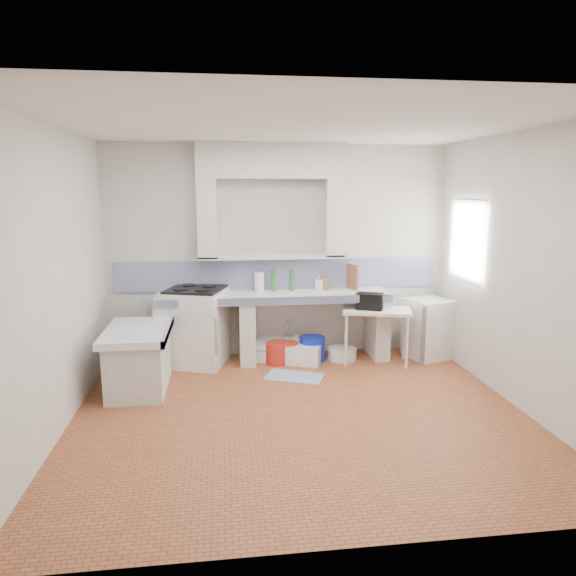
{
  "coord_description": "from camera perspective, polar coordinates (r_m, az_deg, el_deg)",
  "views": [
    {
      "loc": [
        -0.74,
        -4.82,
        2.22
      ],
      "look_at": [
        0.0,
        1.0,
        1.1
      ],
      "focal_mm": 32.3,
      "sensor_mm": 36.0,
      "label": 1
    }
  ],
  "objects": [
    {
      "name": "water_bottle_a",
      "position": [
        7.03,
        -0.25,
        -6.42
      ],
      "size": [
        0.09,
        0.09,
        0.27
      ],
      "primitive_type": "cylinder",
      "rotation": [
        0.0,
        0.0,
        -0.21
      ],
      "color": "silver",
      "rests_on": "ground"
    },
    {
      "name": "paper_towel",
      "position": [
        6.79,
        -3.2,
        0.67
      ],
      "size": [
        0.13,
        0.13,
        0.25
      ],
      "primitive_type": "cylinder",
      "rotation": [
        0.0,
        0.0,
        -0.07
      ],
      "color": "white",
      "rests_on": "counter_slab"
    },
    {
      "name": "soap_bottle",
      "position": [
        6.89,
        3.41,
        0.65
      ],
      "size": [
        0.1,
        0.1,
        0.21
      ],
      "primitive_type": "imported",
      "rotation": [
        0.0,
        0.0,
        -0.07
      ],
      "color": "white",
      "rests_on": "counter_slab"
    },
    {
      "name": "peninsula_top",
      "position": [
        6.0,
        -16.24,
        -4.69
      ],
      "size": [
        0.7,
        1.1,
        0.08
      ],
      "primitive_type": "cube",
      "color": "white",
      "rests_on": "ground"
    },
    {
      "name": "side_table",
      "position": [
        6.8,
        9.65,
        -5.23
      ],
      "size": [
        0.95,
        0.68,
        0.04
      ],
      "primitive_type": "cube",
      "rotation": [
        0.0,
        0.0,
        -0.25
      ],
      "color": "white",
      "rests_on": "ground"
    },
    {
      "name": "green_bottle_b",
      "position": [
        6.81,
        0.43,
        0.86
      ],
      "size": [
        0.07,
        0.07,
        0.28
      ],
      "primitive_type": "cylinder",
      "rotation": [
        0.0,
        0.0,
        0.09
      ],
      "color": "#2F732E",
      "rests_on": "counter_slab"
    },
    {
      "name": "water_bottle_b",
      "position": [
        7.03,
        0.99,
        -6.32
      ],
      "size": [
        0.08,
        0.08,
        0.3
      ],
      "primitive_type": "cylinder",
      "rotation": [
        0.0,
        0.0,
        -0.03
      ],
      "color": "silver",
      "rests_on": "ground"
    },
    {
      "name": "cutting_board",
      "position": [
        6.98,
        7.11,
        1.23
      ],
      "size": [
        0.11,
        0.24,
        0.34
      ],
      "primitive_type": "cube",
      "rotation": [
        0.0,
        0.0,
        0.36
      ],
      "color": "brown",
      "rests_on": "counter_slab"
    },
    {
      "name": "counter_pier_mid",
      "position": [
        6.77,
        -4.54,
        -4.72
      ],
      "size": [
        0.2,
        0.55,
        0.82
      ],
      "primitive_type": "cube",
      "color": "silver",
      "rests_on": "ground"
    },
    {
      "name": "stove",
      "position": [
        6.74,
        -10.01,
        -4.29
      ],
      "size": [
        0.85,
        0.84,
        0.97
      ],
      "primitive_type": "cube",
      "rotation": [
        0.0,
        0.0,
        -0.31
      ],
      "color": "white",
      "rests_on": "ground"
    },
    {
      "name": "wall_back",
      "position": [
        6.91,
        -1.05,
        4.0
      ],
      "size": [
        4.5,
        0.0,
        4.5
      ],
      "primitive_type": "plane",
      "rotation": [
        1.57,
        0.0,
        0.0
      ],
      "color": "silver",
      "rests_on": "ground"
    },
    {
      "name": "knife_block",
      "position": [
        6.9,
        4.08,
        0.54
      ],
      "size": [
        0.1,
        0.09,
        0.18
      ],
      "primitive_type": "cube",
      "rotation": [
        0.0,
        0.0,
        -0.18
      ],
      "color": "brown",
      "rests_on": "counter_slab"
    },
    {
      "name": "floor",
      "position": [
        5.36,
        1.39,
        -13.68
      ],
      "size": [
        4.5,
        4.5,
        0.0
      ],
      "primitive_type": "plane",
      "color": "#A1532F",
      "rests_on": "ground"
    },
    {
      "name": "basin_white",
      "position": [
        6.96,
        5.97,
        -7.2
      ],
      "size": [
        0.45,
        0.45,
        0.15
      ],
      "primitive_type": "cylinder",
      "rotation": [
        0.0,
        0.0,
        -0.19
      ],
      "color": "white",
      "rests_on": "ground"
    },
    {
      "name": "black_bag",
      "position": [
        6.67,
        8.97,
        -1.46
      ],
      "size": [
        0.38,
        0.31,
        0.21
      ],
      "primitive_type": "cube",
      "rotation": [
        0.0,
        0.0,
        -0.43
      ],
      "color": "black",
      "rests_on": "side_table"
    },
    {
      "name": "fridge",
      "position": [
        7.18,
        15.17,
        -4.31
      ],
      "size": [
        0.64,
        0.64,
        0.79
      ],
      "primitive_type": "cube",
      "rotation": [
        0.0,
        0.0,
        0.32
      ],
      "color": "white",
      "rests_on": "ground"
    },
    {
      "name": "alcove_mass",
      "position": [
        6.73,
        -1.84,
        13.84
      ],
      "size": [
        1.9,
        0.25,
        0.45
      ],
      "primitive_type": "cube",
      "color": "silver",
      "rests_on": "ground"
    },
    {
      "name": "counter_lip",
      "position": [
        6.42,
        -1.36,
        -1.43
      ],
      "size": [
        3.0,
        0.04,
        0.1
      ],
      "primitive_type": "cube",
      "color": "navy",
      "rests_on": "ground"
    },
    {
      "name": "lace_valance",
      "position": [
        6.74,
        19.6,
        8.16
      ],
      "size": [
        0.01,
        0.84,
        0.24
      ],
      "primitive_type": "cube",
      "color": "white",
      "rests_on": "ground"
    },
    {
      "name": "ceiling",
      "position": [
        4.91,
        1.54,
        17.59
      ],
      "size": [
        4.5,
        4.5,
        0.0
      ],
      "primitive_type": "plane",
      "rotation": [
        3.14,
        0.0,
        0.0
      ],
      "color": "silver",
      "rests_on": "ground"
    },
    {
      "name": "backsplash",
      "position": [
        6.93,
        -1.02,
        1.52
      ],
      "size": [
        4.27,
        0.03,
        0.4
      ],
      "primitive_type": "cube",
      "color": "navy",
      "rests_on": "ground"
    },
    {
      "name": "bucket_orange",
      "position": [
        6.79,
        -0.02,
        -7.1
      ],
      "size": [
        0.35,
        0.35,
        0.26
      ],
      "primitive_type": "cylinder",
      "rotation": [
        0.0,
        0.0,
        0.3
      ],
      "color": "red",
      "rests_on": "ground"
    },
    {
      "name": "wall_left",
      "position": [
        5.12,
        -24.32,
        0.61
      ],
      "size": [
        0.0,
        4.5,
        4.5
      ],
      "primitive_type": "plane",
      "rotation": [
        1.57,
        0.0,
        1.57
      ],
      "color": "silver",
      "rests_on": "ground"
    },
    {
      "name": "counter_pier_left",
      "position": [
        6.81,
        -13.44,
        -4.91
      ],
      "size": [
        0.2,
        0.55,
        0.82
      ],
      "primitive_type": "cube",
      "color": "silver",
      "rests_on": "ground"
    },
    {
      "name": "sink",
      "position": [
        6.89,
        0.02,
        -7.03
      ],
      "size": [
        1.01,
        0.78,
        0.22
      ],
      "primitive_type": "cube",
      "rotation": [
        0.0,
        0.0,
        -0.38
      ],
      "color": "white",
      "rests_on": "ground"
    },
    {
      "name": "bucket_blue",
      "position": [
        6.86,
        2.67,
        -6.69
      ],
      "size": [
        0.44,
        0.44,
        0.32
      ],
      "primitive_type": "cylinder",
      "rotation": [
        0.0,
        0.0,
        -0.42
      ],
      "color": "#0D20BE",
      "rests_on": "ground"
    },
    {
      "name": "peninsula_lip",
      "position": [
        5.96,
        -13.1,
        -4.65
      ],
      "size": [
        0.04,
        1.1,
        0.1
      ],
      "primitive_type": "cube",
      "color": "navy",
      "rests_on": "ground"
    },
    {
      "name": "green_bottle_a",
      "position": [
        6.8,
        -1.61,
        0.85
      ],
      "size": [
        0.08,
        0.08,
        0.29
      ],
      "primitive_type": "cylinder",
      "rotation": [
        0.0,
        0.0,
        -0.29
      ],
      "color": "#2F732E",
      "rests_on": "counter_slab"
    },
    {
      "name": "bucket_red",
      "position": [
        6.75,
        -1.21,
        -7.14
      ],
      "size": [
        0.39,
        0.39,
        0.28
      ],
      "primitive_type": "cylinder",
      "rotation": [
        0.0,
        0.0,
        0.41
      ],
      "color": "red",
      "rests_on": "ground"
    },
    {
      "name": "rug",
      "position": [
        6.32,
        0.72,
        -9.71
      ],
      "size": [
        0.77,
        0.62,
        0.01
      ],
      "primitive_type": "cube",
      "rotation": [
        0.0,
        0.0,
        -0.39
      ],
      "color": "#395185",
      "rests_on": "ground"
    },
    {
      "name": "window_frame",
      "position": [
        6.83,
        20.49,
        4.92
      ],
      "size": [
        0.35,
        0.86,
        1.06
      ],
      "primitive_type": "cube",
      "color": "#3B2413",
      "rests_on": "ground"
    },
    {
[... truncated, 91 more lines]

